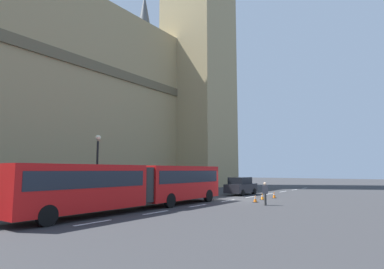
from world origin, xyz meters
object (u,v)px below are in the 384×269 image
Objects in this scene: traffic_cone_east at (274,195)px; pedestrian_near_cones at (265,193)px; sedan_lead at (241,186)px; traffic_cone_middle at (262,196)px; traffic_cone_west at (255,199)px; street_lamp at (97,164)px; articulated_bus at (137,183)px.

pedestrian_near_cones is (-6.28, -1.69, 0.63)m from traffic_cone_east.
traffic_cone_middle is at bearing -134.40° from sedan_lead.
pedestrian_near_cones is at bearing -136.60° from traffic_cone_west.
street_lamp reaches higher than pedestrian_near_cones.
traffic_cone_middle is at bearing -37.57° from street_lamp.
pedestrian_near_cones reaches higher than traffic_cone_middle.
street_lamp reaches higher than traffic_cone_east.
pedestrian_near_cones is (-1.61, -1.52, 0.63)m from traffic_cone_west.
traffic_cone_west is 0.11× the size of street_lamp.
traffic_cone_middle is (-3.93, -4.02, -0.63)m from sedan_lead.
street_lamp is at bearing 134.17° from traffic_cone_west.
traffic_cone_east is 6.53m from pedestrian_near_cones.
sedan_lead is 7.59× the size of traffic_cone_east.
street_lamp is at bearing 124.07° from pedestrian_near_cones.
pedestrian_near_cones is at bearing -143.31° from sedan_lead.
articulated_bus reaches higher than pedestrian_near_cones.
sedan_lead is 15.87m from street_lamp.
sedan_lead reaches higher than traffic_cone_east.
articulated_bus is at bearing 179.88° from sedan_lead.
sedan_lead reaches higher than pedestrian_near_cones.
traffic_cone_west is at bearing -45.83° from street_lamp.
traffic_cone_east is at bearing -17.53° from articulated_bus.
articulated_bus reaches higher than traffic_cone_middle.
pedestrian_near_cones is at bearing -154.53° from traffic_cone_middle.
traffic_cone_east is at bearing -33.34° from street_lamp.
articulated_bus is 29.27× the size of traffic_cone_middle.
pedestrian_near_cones is (-7.97, -5.94, -0.00)m from sedan_lead.
traffic_cone_middle is 1.00× the size of traffic_cone_east.
articulated_bus is 29.27× the size of traffic_cone_west.
traffic_cone_west is 2.46m from traffic_cone_middle.
traffic_cone_west is (-6.36, -4.42, -0.63)m from sedan_lead.
traffic_cone_west is at bearing -26.55° from articulated_bus.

